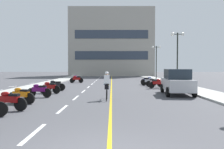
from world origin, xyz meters
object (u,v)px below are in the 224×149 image
motorcycle_2 (9,100)px  motorcycle_5 (49,87)px  street_lamp_mid (177,47)px  motorcycle_11 (76,79)px  motorcycle_3 (20,95)px  motorcycle_7 (157,83)px  parked_car_near (177,82)px  motorcycle_8 (154,82)px  motorcycle_9 (149,81)px  motorcycle_4 (39,90)px  motorcycle_10 (148,80)px  street_lamp_far (156,55)px  motorcycle_12 (77,78)px  cyclist_rider (107,85)px  motorcycle_6 (55,85)px

motorcycle_2 → motorcycle_5: size_ratio=1.01×
street_lamp_mid → motorcycle_11: 12.69m
motorcycle_3 → motorcycle_7: bearing=45.2°
motorcycle_3 → motorcycle_7: (9.08, 9.15, 0.00)m
motorcycle_11 → parked_car_near: bearing=-53.7°
motorcycle_8 → motorcycle_9: same height
motorcycle_4 → motorcycle_9: (8.68, 9.66, 0.00)m
parked_car_near → motorcycle_2: bearing=-146.4°
motorcycle_7 → motorcycle_10: 4.78m
street_lamp_far → motorcycle_8: bearing=-101.4°
motorcycle_9 → motorcycle_12: (-8.62, 6.24, 0.00)m
street_lamp_far → motorcycle_5: (-11.68, -19.69, -3.44)m
parked_car_near → motorcycle_5: parked_car_near is taller
motorcycle_2 → motorcycle_10: size_ratio=1.03×
street_lamp_mid → cyclist_rider: size_ratio=3.09×
motorcycle_6 → motorcycle_11: bearing=88.2°
street_lamp_far → motorcycle_9: street_lamp_far is taller
street_lamp_mid → parked_car_near: (-2.23, -7.95, -3.18)m
street_lamp_far → motorcycle_5: 23.15m
street_lamp_mid → motorcycle_7: bearing=-132.5°
street_lamp_mid → motorcycle_6: bearing=-155.8°
street_lamp_mid → motorcycle_3: 17.27m
motorcycle_9 → street_lamp_mid: bearing=-3.5°
motorcycle_4 → motorcycle_10: bearing=52.0°
street_lamp_mid → cyclist_rider: bearing=-124.1°
parked_car_near → motorcycle_11: 15.36m
parked_car_near → cyclist_rider: size_ratio=2.44×
street_lamp_far → motorcycle_6: bearing=-123.7°
cyclist_rider → motorcycle_2: bearing=-141.2°
motorcycle_3 → motorcycle_9: (8.84, 12.28, 0.00)m
motorcycle_5 → motorcycle_9: 11.37m
street_lamp_far → motorcycle_7: (-2.85, -15.37, -3.44)m
street_lamp_far → motorcycle_6: street_lamp_far is taller
motorcycle_7 → motorcycle_8: (0.06, 1.55, 0.00)m
motorcycle_11 → motorcycle_6: bearing=-91.8°
street_lamp_far → cyclist_rider: street_lamp_far is taller
street_lamp_far → motorcycle_12: 13.60m
parked_car_near → motorcycle_8: (-0.41, 6.55, -0.44)m
motorcycle_9 → motorcycle_10: bearing=84.2°
street_lamp_far → motorcycle_2: bearing=-113.7°
motorcycle_3 → motorcycle_11: bearing=88.4°
motorcycle_7 → motorcycle_9: same height
motorcycle_10 → motorcycle_2: bearing=-118.7°
motorcycle_7 → motorcycle_8: size_ratio=0.96×
motorcycle_8 → cyclist_rider: cyclist_rider is taller
street_lamp_mid → motorcycle_4: (-11.62, -9.48, -3.62)m
street_lamp_far → motorcycle_12: (-11.70, -6.01, -3.44)m
street_lamp_mid → motorcycle_5: street_lamp_mid is taller
motorcycle_6 → cyclist_rider: size_ratio=0.96×
motorcycle_10 → motorcycle_6: bearing=-141.5°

